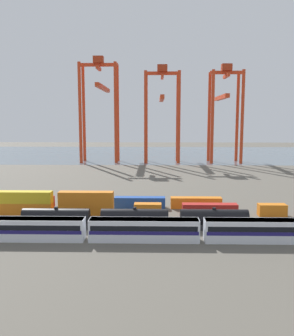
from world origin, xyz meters
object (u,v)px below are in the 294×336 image
(shipping_container_1, at_px, (25,209))
(shipping_container_11, at_px, (29,202))
(passenger_train, at_px, (144,229))
(shipping_container_6, at_px, (210,210))
(gantry_crane_west, at_px, (100,99))
(gantry_crane_central, at_px, (162,105))
(freight_tank_row, at_px, (135,218))
(gantry_crane_east, at_px, (225,105))

(shipping_container_1, bearing_deg, shipping_container_11, 103.33)
(passenger_train, xyz_separation_m, shipping_container_6, (13.97, 17.34, -0.84))
(gantry_crane_west, bearing_deg, shipping_container_1, -90.83)
(gantry_crane_west, xyz_separation_m, gantry_crane_central, (30.70, -0.77, -3.07))
(gantry_crane_west, bearing_deg, gantry_crane_central, -1.44)
(shipping_container_1, distance_m, gantry_crane_west, 108.36)
(passenger_train, distance_m, gantry_crane_west, 127.51)
(freight_tank_row, xyz_separation_m, shipping_container_1, (-25.03, 10.02, -0.66))
(shipping_container_1, relative_size, shipping_container_11, 1.00)
(shipping_container_1, bearing_deg, gantry_crane_central, 72.70)
(gantry_crane_central, height_order, gantry_crane_east, gantry_crane_east)
(passenger_train, height_order, gantry_crane_east, gantry_crane_east)
(shipping_container_6, bearing_deg, freight_tank_row, -147.98)
(freight_tank_row, height_order, shipping_container_6, freight_tank_row)
(freight_tank_row, relative_size, gantry_crane_west, 0.86)
(freight_tank_row, relative_size, gantry_crane_central, 0.93)
(gantry_crane_east, bearing_deg, shipping_container_11, -123.72)
(gantry_crane_central, bearing_deg, shipping_container_11, -109.22)
(shipping_container_6, distance_m, shipping_container_11, 43.12)
(shipping_container_1, relative_size, gantry_crane_central, 0.26)
(shipping_container_11, xyz_separation_m, gantry_crane_east, (64.47, 96.59, 26.68))
(gantry_crane_west, relative_size, gantry_crane_central, 1.09)
(gantry_crane_central, bearing_deg, freight_tank_row, -93.62)
(shipping_container_11, height_order, gantry_crane_west, gantry_crane_west)
(shipping_container_6, height_order, gantry_crane_central, gantry_crane_central)
(passenger_train, xyz_separation_m, gantry_crane_central, (5.13, 120.79, 25.71))
(freight_tank_row, distance_m, gantry_crane_east, 122.17)
(passenger_train, xyz_separation_m, gantry_crane_west, (-25.57, 121.56, 28.78))
(shipping_container_11, relative_size, gantry_crane_central, 0.26)
(shipping_container_11, bearing_deg, passenger_train, -39.87)
(gantry_crane_west, bearing_deg, gantry_crane_east, -0.98)
(shipping_container_11, bearing_deg, shipping_container_1, -76.67)
(shipping_container_6, bearing_deg, shipping_container_1, 180.00)
(passenger_train, xyz_separation_m, shipping_container_1, (-27.08, 17.34, -0.84))
(freight_tank_row, distance_m, gantry_crane_west, 120.18)
(passenger_train, distance_m, gantry_crane_central, 123.60)
(shipping_container_6, bearing_deg, shipping_container_11, 171.22)
(shipping_container_1, bearing_deg, gantry_crane_west, 89.17)
(shipping_container_6, bearing_deg, gantry_crane_east, 78.04)
(shipping_container_1, xyz_separation_m, shipping_container_11, (-1.56, 6.58, 0.00))
(freight_tank_row, height_order, gantry_crane_west, gantry_crane_west)
(shipping_container_11, xyz_separation_m, gantry_crane_central, (33.77, 96.87, 26.55))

